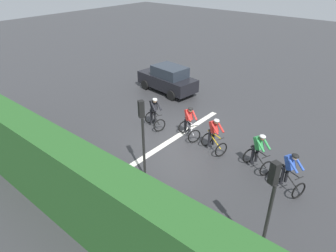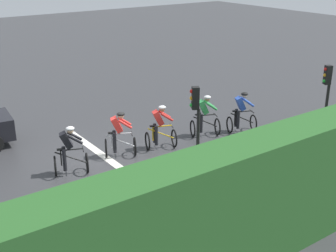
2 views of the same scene
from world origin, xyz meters
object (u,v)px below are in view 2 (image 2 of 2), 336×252
traffic_light_near_crossing (196,125)px  pedestrian_railing_kerbside (318,148)px  cyclist_fourth (119,135)px  cyclist_second (204,117)px  cyclist_trailing (69,152)px  cyclist_lead (241,113)px  traffic_light_far_junction (326,98)px  cyclist_mid (160,128)px

traffic_light_near_crossing → pedestrian_railing_kerbside: (1.05, 4.34, -1.44)m
cyclist_fourth → pedestrian_railing_kerbside: size_ratio=0.49×
cyclist_second → cyclist_trailing: size_ratio=1.00×
cyclist_trailing → traffic_light_near_crossing: (3.38, 2.49, 1.43)m
cyclist_lead → cyclist_trailing: (-0.49, -7.17, 0.00)m
cyclist_second → pedestrian_railing_kerbside: size_ratio=0.49×
traffic_light_far_junction → pedestrian_railing_kerbside: traffic_light_far_junction is taller
cyclist_mid → pedestrian_railing_kerbside: size_ratio=0.49×
traffic_light_far_junction → pedestrian_railing_kerbside: (0.51, -0.82, -1.44)m
cyclist_lead → cyclist_mid: size_ratio=1.00×
cyclist_second → traffic_light_far_junction: size_ratio=0.50×
cyclist_trailing → traffic_light_near_crossing: bearing=36.4°
cyclist_lead → traffic_light_far_junction: 3.75m
cyclist_mid → traffic_light_far_junction: size_ratio=0.50×
cyclist_trailing → pedestrian_railing_kerbside: 8.15m
cyclist_lead → cyclist_mid: same height
pedestrian_railing_kerbside → traffic_light_near_crossing: bearing=-103.6°
cyclist_mid → traffic_light_near_crossing: 3.86m
cyclist_second → cyclist_fourth: size_ratio=1.00×
cyclist_trailing → cyclist_lead: bearing=86.1°
cyclist_mid → pedestrian_railing_kerbside: (4.46, 3.26, -0.01)m
cyclist_lead → cyclist_fourth: (-0.77, -5.16, 0.00)m
cyclist_lead → cyclist_second: size_ratio=1.00×
cyclist_lead → cyclist_trailing: size_ratio=1.00×
pedestrian_railing_kerbside → cyclist_second: bearing=-165.7°
cyclist_lead → cyclist_mid: bearing=-98.3°
cyclist_fourth → traffic_light_near_crossing: 3.96m
cyclist_second → traffic_light_near_crossing: size_ratio=0.50×
traffic_light_far_junction → cyclist_trailing: bearing=-117.1°
cyclist_second → cyclist_fourth: bearing=-93.9°
cyclist_mid → traffic_light_near_crossing: bearing=-17.6°
traffic_light_near_crossing → traffic_light_far_junction: size_ratio=1.00×
cyclist_second → cyclist_lead: bearing=70.4°
cyclist_trailing → traffic_light_near_crossing: size_ratio=0.50×
traffic_light_near_crossing → pedestrian_railing_kerbside: bearing=76.4°
cyclist_lead → cyclist_mid: (-0.52, -3.59, 0.00)m
cyclist_mid → traffic_light_far_junction: traffic_light_far_junction is taller
cyclist_mid → cyclist_fourth: size_ratio=1.00×
cyclist_fourth → cyclist_trailing: size_ratio=1.00×
traffic_light_far_junction → cyclist_lead: bearing=-171.9°
cyclist_lead → traffic_light_far_junction: size_ratio=0.50×
cyclist_lead → traffic_light_near_crossing: (2.89, -4.67, 1.43)m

